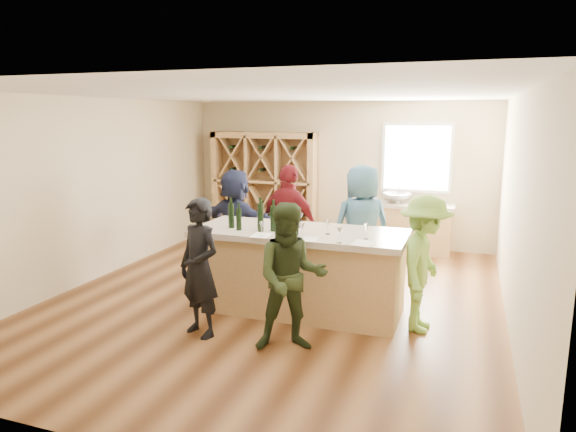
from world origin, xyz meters
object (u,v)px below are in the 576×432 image
(wine_bottle_b, at_px, (239,219))
(person_server, at_px, (424,264))
(person_far_mid, at_px, (289,225))
(wine_bottle_f, at_px, (296,223))
(person_near_right, at_px, (291,278))
(person_far_left, at_px, (236,222))
(wine_bottle_e, at_px, (273,218))
(person_far_right, at_px, (361,227))
(wine_bottle_c, at_px, (260,216))
(person_near_left, at_px, (199,268))
(wine_bottle_d, at_px, (261,220))
(sink, at_px, (397,198))
(wine_rack, at_px, (264,186))
(wine_bottle_a, at_px, (231,216))
(tasting_counter_base, at_px, (299,273))

(wine_bottle_b, bearing_deg, person_server, 3.55)
(person_far_mid, distance_m, wine_bottle_f, 1.49)
(wine_bottle_b, bearing_deg, wine_bottle_f, -3.12)
(person_near_right, height_order, person_far_left, person_far_left)
(person_far_mid, bearing_deg, person_server, 171.38)
(wine_bottle_e, bearing_deg, wine_bottle_f, -22.45)
(person_far_right, height_order, person_far_left, person_far_right)
(person_near_right, bearing_deg, wine_bottle_c, 104.29)
(wine_bottle_e, distance_m, person_near_left, 1.18)
(wine_bottle_d, distance_m, person_far_right, 1.75)
(wine_bottle_e, distance_m, person_server, 1.92)
(wine_bottle_d, xyz_separation_m, person_far_right, (1.01, 1.39, -0.31))
(wine_bottle_d, height_order, wine_bottle_f, wine_bottle_d)
(person_near_left, bearing_deg, wine_bottle_b, 105.37)
(person_near_left, bearing_deg, sink, 93.39)
(wine_bottle_b, distance_m, wine_bottle_e, 0.45)
(wine_rack, distance_m, wine_bottle_c, 3.93)
(wine_bottle_a, xyz_separation_m, person_far_right, (1.46, 1.32, -0.32))
(wine_bottle_b, xyz_separation_m, wine_bottle_d, (0.29, 0.02, 0.01))
(person_far_right, bearing_deg, wine_bottle_a, 8.41)
(tasting_counter_base, distance_m, person_far_right, 1.36)
(tasting_counter_base, bearing_deg, person_near_left, -127.15)
(person_near_right, bearing_deg, wine_bottle_f, 82.42)
(tasting_counter_base, bearing_deg, wine_bottle_b, -160.66)
(tasting_counter_base, relative_size, wine_bottle_e, 8.08)
(tasting_counter_base, distance_m, wine_bottle_d, 0.89)
(wine_bottle_e, xyz_separation_m, person_near_right, (0.57, -0.96, -0.43))
(person_far_right, bearing_deg, tasting_counter_base, 29.95)
(person_far_mid, bearing_deg, wine_bottle_f, 132.94)
(sink, distance_m, wine_bottle_b, 4.05)
(wine_bottle_a, bearing_deg, person_server, 1.10)
(wine_bottle_c, height_order, person_far_mid, person_far_mid)
(person_far_mid, relative_size, person_far_right, 0.99)
(wine_bottle_e, xyz_separation_m, person_near_left, (-0.54, -0.95, -0.43))
(wine_bottle_a, distance_m, person_server, 2.50)
(wine_rack, xyz_separation_m, person_near_left, (1.09, -4.68, -0.29))
(wine_bottle_c, xyz_separation_m, wine_bottle_e, (0.21, -0.07, -0.00))
(wine_bottle_a, distance_m, person_near_right, 1.56)
(wine_rack, bearing_deg, person_far_right, -43.92)
(tasting_counter_base, distance_m, wine_bottle_f, 0.79)
(person_far_mid, bearing_deg, sink, -96.93)
(wine_bottle_c, distance_m, person_far_mid, 1.18)
(wine_bottle_e, bearing_deg, person_server, 1.28)
(wine_bottle_f, bearing_deg, person_near_left, -137.72)
(wine_bottle_d, bearing_deg, person_near_right, -50.96)
(person_near_left, distance_m, person_far_right, 2.68)
(wine_rack, height_order, wine_bottle_f, wine_rack)
(tasting_counter_base, relative_size, person_near_right, 1.60)
(wine_bottle_b, relative_size, person_far_right, 0.15)
(person_far_right, relative_size, wine_bottle_f, 6.13)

